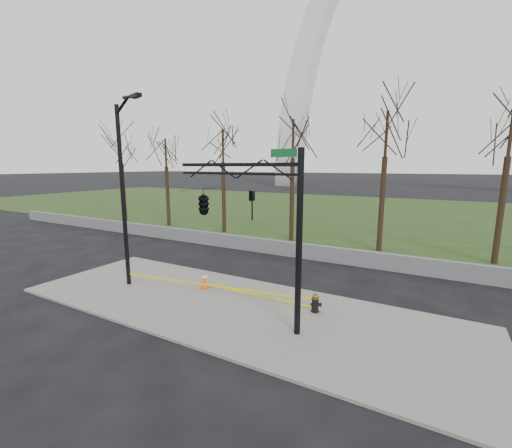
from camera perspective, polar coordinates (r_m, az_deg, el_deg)
The scene contains 11 objects.
ground at distance 13.23m, azimuth -4.12°, elevation -14.36°, with size 500.00×500.00×0.00m, color black.
sidewalk at distance 13.21m, azimuth -4.13°, elevation -14.16°, with size 18.00×6.00×0.10m, color slate.
grass_strip at distance 40.97m, azimuth 19.47°, elevation 1.86°, with size 120.00×40.00×0.06m, color #233714.
guardrail at distance 19.88m, azimuth 8.60°, elevation -4.67°, with size 60.00×0.30×0.90m, color #59595B.
gateway_arch at distance 89.50m, azimuth 26.36°, elevation 26.67°, with size 66.00×6.00×65.00m, color silver, non-canonical shape.
tree_row at distance 23.92m, azimuth 6.42°, elevation 8.38°, with size 40.83×4.00×9.58m.
fire_hydrant at distance 12.74m, azimuth 10.26°, elevation -13.34°, with size 0.46×0.30×0.74m.
traffic_cone at distance 15.00m, azimuth -8.87°, elevation -9.54°, with size 0.40×0.40×0.73m.
street_light at distance 15.39m, azimuth -21.88°, elevation 6.47°, with size 2.31×0.92×8.21m.
traffic_signal_mast at distance 11.91m, azimuth -6.41°, elevation 3.64°, with size 5.08×2.52×6.00m.
caution_tape at distance 13.86m, azimuth -4.89°, elevation -11.10°, with size 8.47×1.34×0.39m.
Camera 1 is at (6.64, -10.06, 5.46)m, focal length 23.10 mm.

